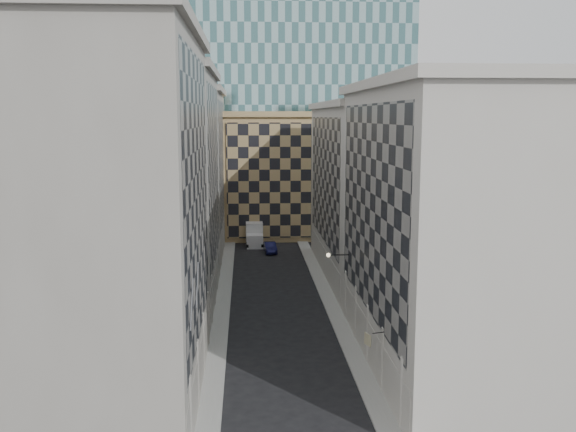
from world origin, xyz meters
name	(u,v)px	position (x,y,z in m)	size (l,w,h in m)	color
sidewalk_west	(223,305)	(-5.25, 30.00, 0.07)	(1.50, 100.00, 0.15)	gray
sidewalk_east	(331,303)	(5.25, 30.00, 0.07)	(1.50, 100.00, 0.15)	gray
bldg_left_a	(121,216)	(-10.88, 11.00, 11.82)	(10.80, 22.80, 23.70)	gray
bldg_left_b	(164,186)	(-10.88, 33.00, 11.32)	(10.80, 22.80, 22.70)	gray
bldg_left_c	(185,172)	(-10.88, 55.00, 10.83)	(10.80, 22.80, 21.70)	gray
bldg_right_a	(436,225)	(10.88, 15.00, 10.32)	(10.80, 26.80, 20.70)	beige
bldg_right_b	(367,189)	(10.89, 42.00, 9.85)	(10.80, 28.80, 19.70)	beige
tan_block	(278,173)	(2.00, 67.90, 9.44)	(16.80, 14.80, 18.80)	tan
church_tower	(262,64)	(0.00, 82.00, 26.95)	(7.20, 7.20, 51.50)	#312A26
flagpoles_left	(195,294)	(-5.90, 6.00, 8.00)	(0.10, 6.33, 2.33)	gray
bracket_lamp	(330,255)	(4.38, 24.00, 6.20)	(1.98, 0.36, 0.36)	black
box_truck	(254,235)	(-1.74, 59.62, 1.40)	(2.41, 5.86, 3.20)	silver
dark_car	(270,248)	(0.29, 54.12, 0.71)	(1.50, 4.30, 1.42)	#10113B
shop_sign	(369,339)	(4.95, 9.32, 3.83)	(1.29, 0.76, 0.86)	black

